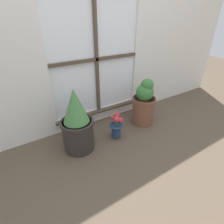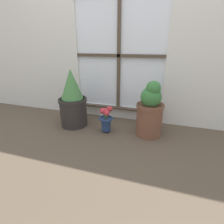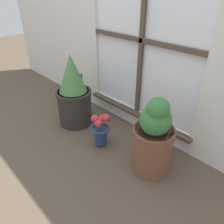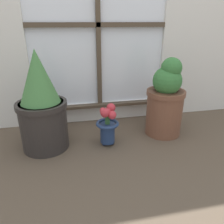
# 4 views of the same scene
# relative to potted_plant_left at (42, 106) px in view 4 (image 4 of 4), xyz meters

# --- Properties ---
(ground_plane) EXTENTS (10.00, 10.00, 0.00)m
(ground_plane) POSITION_rel_potted_plant_left_xyz_m (0.44, -0.15, -0.30)
(ground_plane) COLOR brown
(potted_plant_left) EXTENTS (0.33, 0.33, 0.67)m
(potted_plant_left) POSITION_rel_potted_plant_left_xyz_m (0.00, 0.00, 0.00)
(potted_plant_left) COLOR #2D2826
(potted_plant_left) RESTS_ON ground_plane
(potted_plant_right) EXTENTS (0.29, 0.29, 0.59)m
(potted_plant_right) POSITION_rel_potted_plant_left_xyz_m (0.89, 0.03, -0.03)
(potted_plant_right) COLOR brown
(potted_plant_right) RESTS_ON ground_plane
(flower_vase) EXTENTS (0.16, 0.16, 0.30)m
(flower_vase) POSITION_rel_potted_plant_left_xyz_m (0.43, -0.05, -0.15)
(flower_vase) COLOR navy
(flower_vase) RESTS_ON ground_plane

